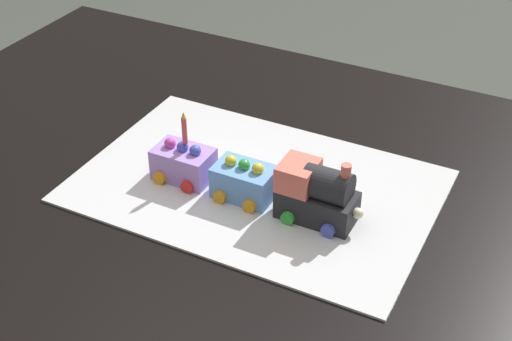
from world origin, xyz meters
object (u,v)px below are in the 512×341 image
object	(u,v)px
cake_locomotive	(317,194)
cake_car_hopper_lavender	(184,163)
dining_table	(224,220)
birthday_candle	(184,128)
cake_car_flatbed_sky_blue	(244,181)

from	to	relation	value
cake_locomotive	cake_car_hopper_lavender	size ratio (longest dim) A/B	1.40
dining_table	cake_locomotive	world-z (taller)	cake_locomotive
birthday_candle	cake_locomotive	bearing A→B (deg)	180.00
dining_table	cake_locomotive	bearing A→B (deg)	166.69
cake_locomotive	birthday_candle	size ratio (longest dim) A/B	2.31
dining_table	cake_locomotive	size ratio (longest dim) A/B	10.00
dining_table	cake_car_hopper_lavender	size ratio (longest dim) A/B	14.00
cake_car_hopper_lavender	dining_table	bearing A→B (deg)	-136.30
cake_locomotive	birthday_candle	bearing A→B (deg)	-0.00
cake_car_flatbed_sky_blue	birthday_candle	bearing A→B (deg)	0.00
dining_table	cake_car_hopper_lavender	world-z (taller)	cake_car_hopper_lavender
cake_car_flatbed_sky_blue	cake_car_hopper_lavender	size ratio (longest dim) A/B	1.00
dining_table	birthday_candle	xyz separation A→B (m)	(0.04, 0.05, 0.21)
dining_table	cake_locomotive	distance (m)	0.26
cake_locomotive	cake_car_hopper_lavender	bearing A→B (deg)	-0.00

